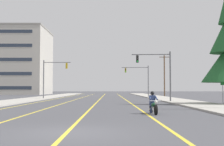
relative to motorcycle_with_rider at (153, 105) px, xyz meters
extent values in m
plane|color=#47474C|center=(-4.32, -8.47, -0.59)|extent=(400.00, 400.00, 0.00)
cube|color=yellow|center=(-4.37, 36.53, -0.58)|extent=(0.16, 100.00, 0.01)
cube|color=yellow|center=(-7.97, 36.53, -0.58)|extent=(0.16, 100.00, 0.01)
cube|color=yellow|center=(-0.43, 36.53, -0.58)|extent=(0.16, 100.00, 0.01)
cube|color=yellow|center=(-11.48, 36.53, -0.58)|extent=(0.16, 100.00, 0.01)
cube|color=#ADA89E|center=(6.11, 31.53, -0.52)|extent=(4.40, 110.00, 0.14)
cube|color=#ADA89E|center=(-14.76, 31.53, -0.52)|extent=(4.40, 110.00, 0.14)
cylinder|color=black|center=(0.05, -0.82, -0.27)|extent=(0.16, 0.65, 0.64)
cylinder|color=black|center=(-0.04, 0.72, -0.27)|extent=(0.16, 0.65, 0.64)
cylinder|color=silver|center=(0.04, -0.72, 0.05)|extent=(0.09, 0.33, 0.68)
sphere|color=white|center=(0.05, -0.87, 0.23)|extent=(0.20, 0.20, 0.20)
cylinder|color=silver|center=(0.04, -0.67, 0.28)|extent=(0.70, 0.08, 0.04)
ellipsoid|color=#143D23|center=(0.01, -0.17, 0.01)|extent=(0.35, 0.58, 0.28)
cube|color=silver|center=(0.00, -0.05, -0.22)|extent=(0.27, 0.45, 0.24)
cube|color=black|center=(-0.01, 0.27, -0.05)|extent=(0.31, 0.54, 0.12)
cube|color=#143D23|center=(-0.04, 0.67, 0.03)|extent=(0.22, 0.37, 0.08)
cylinder|color=silver|center=(-0.16, 0.34, -0.29)|extent=(0.11, 0.55, 0.08)
cube|color=navy|center=(-0.01, 0.23, 0.33)|extent=(0.37, 0.26, 0.56)
sphere|color=black|center=(-0.01, 0.21, 0.74)|extent=(0.26, 0.26, 0.26)
cylinder|color=navy|center=(0.14, 0.10, -0.05)|extent=(0.17, 0.45, 0.30)
cylinder|color=navy|center=(0.17, -0.08, -0.35)|extent=(0.12, 0.16, 0.35)
cylinder|color=navy|center=(0.20, -0.02, 0.43)|extent=(0.13, 0.53, 0.27)
cylinder|color=navy|center=(-0.14, 0.08, -0.05)|extent=(0.17, 0.45, 0.30)
cylinder|color=navy|center=(-0.15, -0.10, -0.35)|extent=(0.12, 0.16, 0.35)
cylinder|color=navy|center=(-0.20, -0.04, 0.43)|extent=(0.13, 0.53, 0.27)
cylinder|color=#56565B|center=(4.61, 17.86, 2.51)|extent=(0.18, 0.18, 6.20)
cylinder|color=#56565B|center=(2.25, 18.01, 5.26)|extent=(4.72, 0.40, 0.11)
cube|color=black|center=(0.60, 18.11, 4.71)|extent=(0.31, 0.26, 0.90)
sphere|color=black|center=(0.59, 17.95, 5.01)|extent=(0.18, 0.18, 0.18)
sphere|color=black|center=(0.59, 17.95, 4.71)|extent=(0.18, 0.18, 0.18)
sphere|color=green|center=(0.59, 17.95, 4.41)|extent=(0.18, 0.18, 0.18)
cylinder|color=#56565B|center=(-13.35, 29.49, 2.51)|extent=(0.18, 0.18, 6.20)
cylinder|color=#56565B|center=(-11.20, 29.48, 5.26)|extent=(4.29, 0.14, 0.11)
cube|color=#B79319|center=(-9.70, 29.47, 4.71)|extent=(0.30, 0.24, 0.90)
sphere|color=black|center=(-9.70, 29.63, 5.01)|extent=(0.18, 0.18, 0.18)
sphere|color=black|center=(-9.70, 29.63, 4.71)|extent=(0.18, 0.18, 0.18)
sphere|color=green|center=(-9.70, 29.63, 4.41)|extent=(0.18, 0.18, 0.18)
cylinder|color=#56565B|center=(4.76, 40.93, 2.51)|extent=(0.18, 0.18, 6.20)
cylinder|color=#56565B|center=(2.14, 41.10, 5.26)|extent=(5.24, 0.45, 0.11)
cube|color=#B79319|center=(0.31, 41.22, 4.71)|extent=(0.31, 0.26, 0.90)
sphere|color=black|center=(0.30, 41.06, 5.01)|extent=(0.18, 0.18, 0.18)
sphere|color=black|center=(0.30, 41.06, 4.71)|extent=(0.18, 0.18, 0.18)
sphere|color=green|center=(0.30, 41.06, 4.41)|extent=(0.18, 0.18, 0.18)
cylinder|color=brown|center=(8.86, 46.21, 3.83)|extent=(0.26, 0.26, 8.83)
cube|color=brown|center=(8.86, 46.21, 7.84)|extent=(2.10, 0.12, 0.12)
cylinder|color=slate|center=(7.98, 46.21, 7.94)|extent=(0.08, 0.08, 0.12)
cylinder|color=slate|center=(9.74, 46.21, 7.94)|extent=(0.08, 0.08, 0.12)
cube|color=#B2ADA3|center=(-35.08, 73.36, 9.00)|extent=(26.70, 19.16, 19.18)
cube|color=gray|center=(-35.08, 73.36, 18.80)|extent=(26.94, 19.40, 0.40)
cylinder|color=gray|center=(8.60, 11.25, 0.61)|extent=(0.06, 0.06, 2.40)
cube|color=#1E7F33|center=(8.60, 11.23, 1.56)|extent=(0.44, 0.03, 0.30)
camera|label=1|loc=(-2.78, -20.02, 1.02)|focal=49.88mm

